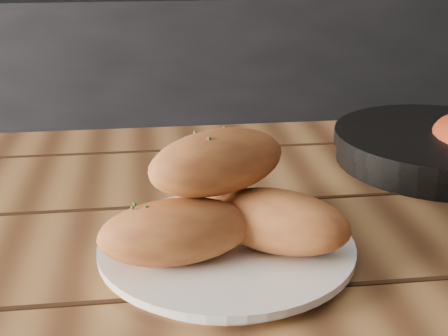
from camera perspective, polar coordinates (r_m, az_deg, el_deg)
counter at (r=1.94m, az=-12.62°, el=2.20°), size 2.80×0.60×0.90m
table at (r=0.76m, az=13.15°, el=-12.83°), size 1.42×0.84×0.75m
plate at (r=0.63m, az=0.23°, el=-7.44°), size 0.26×0.26×0.02m
bread_rolls at (r=0.61m, az=-0.20°, el=-3.13°), size 0.25×0.21×0.12m
skillet at (r=0.93m, az=19.31°, el=1.83°), size 0.43×0.30×0.05m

